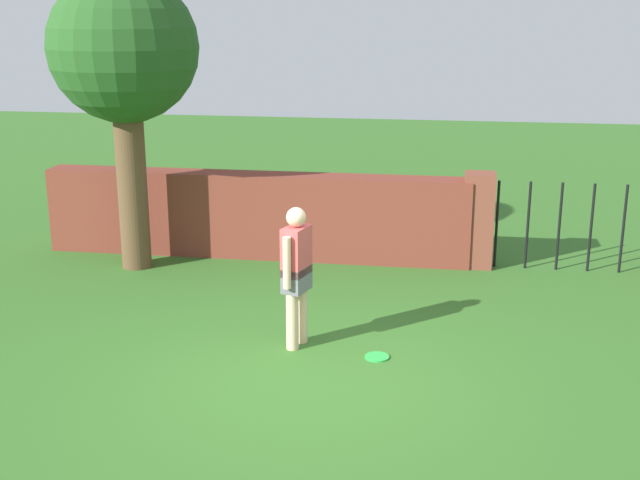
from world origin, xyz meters
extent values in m
plane|color=#336623|center=(0.00, 0.00, 0.00)|extent=(40.00, 40.00, 0.00)
cube|color=brown|center=(-1.50, 4.21, 0.64)|extent=(6.48, 0.50, 1.29)
cylinder|color=brown|center=(-3.12, 3.40, 1.30)|extent=(0.43, 0.43, 2.60)
sphere|color=#23511E|center=(-3.12, 3.40, 3.17)|extent=(2.08, 2.08, 2.08)
cylinder|color=beige|center=(-0.28, 0.78, 0.42)|extent=(0.14, 0.14, 0.85)
cylinder|color=beige|center=(-0.22, 0.99, 0.42)|extent=(0.14, 0.14, 0.85)
cube|color=slate|center=(-0.25, 0.88, 0.80)|extent=(0.31, 0.41, 0.28)
cube|color=#CC4C4C|center=(-0.25, 0.88, 1.12)|extent=(0.31, 0.41, 0.55)
sphere|color=beige|center=(-0.25, 0.88, 1.51)|extent=(0.22, 0.22, 0.22)
cylinder|color=beige|center=(-0.31, 0.67, 1.05)|extent=(0.09, 0.09, 0.58)
cylinder|color=beige|center=(-0.18, 1.10, 1.05)|extent=(0.09, 0.09, 0.58)
cube|color=brown|center=(1.84, 4.21, 0.70)|extent=(0.44, 0.44, 1.40)
cylinder|color=black|center=(2.11, 4.21, 0.65)|extent=(0.04, 0.04, 1.30)
cylinder|color=black|center=(2.56, 4.21, 0.65)|extent=(0.04, 0.04, 1.30)
cylinder|color=black|center=(3.00, 4.21, 0.65)|extent=(0.04, 0.04, 1.30)
cylinder|color=black|center=(3.44, 4.21, 0.65)|extent=(0.04, 0.04, 1.30)
cylinder|color=black|center=(3.89, 4.21, 0.65)|extent=(0.04, 0.04, 1.30)
cylinder|color=green|center=(0.68, 0.68, 0.01)|extent=(0.27, 0.27, 0.02)
camera|label=1|loc=(1.36, -7.71, 3.77)|focal=46.41mm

